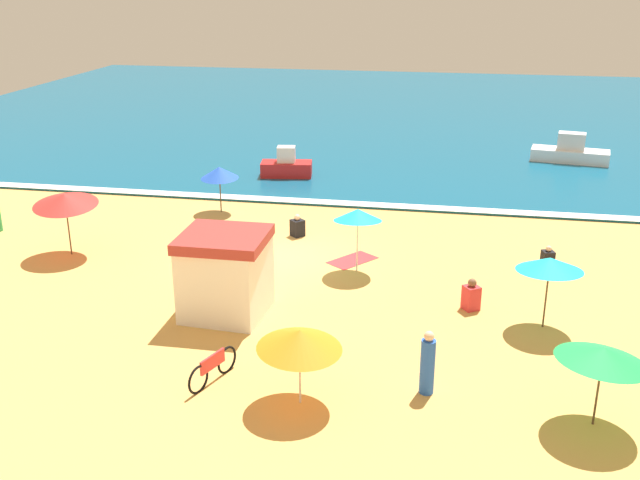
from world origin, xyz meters
TOP-DOWN VIEW (x-y plane):
  - ground_plane at (0.00, 0.00)m, footprint 60.00×60.00m
  - ocean_water at (0.00, 28.00)m, footprint 60.00×44.00m
  - wave_breaker_foam at (0.00, 6.30)m, footprint 57.00×0.70m
  - lifeguard_cabana at (-0.58, -4.77)m, footprint 2.43×2.34m
  - beach_umbrella_0 at (-3.71, 4.51)m, footprint 1.63×1.66m
  - beach_umbrella_1 at (2.51, -9.02)m, footprint 2.78×2.78m
  - beach_umbrella_2 at (8.47, -3.99)m, footprint 2.28×2.29m
  - beach_umbrella_3 at (2.73, -0.85)m, footprint 1.82×1.84m
  - beach_umbrella_4 at (9.10, -8.70)m, footprint 2.87×2.86m
  - beach_umbrella_5 at (-7.45, -1.16)m, footprint 2.70×2.73m
  - parked_bicycle at (0.22, -8.50)m, footprint 0.70×1.72m
  - beachgoer_0 at (6.46, -3.18)m, footprint 0.59×0.59m
  - beachgoer_2 at (9.05, 0.65)m, footprint 0.47×0.47m
  - beachgoer_3 at (5.38, -8.05)m, footprint 0.44×0.44m
  - beachgoer_5 at (0.06, 2.16)m, footprint 0.62×0.62m
  - beach_towel_0 at (-1.28, -4.48)m, footprint 1.51×1.21m
  - beach_towel_1 at (2.46, 0.06)m, footprint 1.78×1.93m
  - small_boat_0 at (11.68, 15.62)m, footprint 4.05×1.99m
  - small_boat_1 at (-2.19, 10.16)m, footprint 2.57×1.48m

SIDE VIEW (x-z plane):
  - ground_plane at x=0.00m, z-range 0.00..0.00m
  - beach_towel_1 at x=2.46m, z-range 0.00..0.01m
  - beach_towel_0 at x=-1.28m, z-range 0.00..0.01m
  - ocean_water at x=0.00m, z-range 0.00..0.10m
  - wave_breaker_foam at x=0.00m, z-range 0.10..0.11m
  - beachgoer_2 at x=9.05m, z-range -0.06..0.71m
  - beachgoer_5 at x=0.06m, z-range -0.07..0.79m
  - parked_bicycle at x=0.22m, z-range 0.00..0.76m
  - beachgoer_0 at x=6.46m, z-range -0.07..0.91m
  - small_boat_1 at x=-2.19m, z-range -0.14..1.31m
  - small_boat_0 at x=11.68m, z-range -0.17..1.34m
  - beachgoer_3 at x=5.38m, z-range -0.05..1.57m
  - lifeguard_cabana at x=-0.58m, z-range 0.02..2.51m
  - beach_umbrella_1 at x=2.51m, z-range 0.68..2.62m
  - beach_umbrella_0 at x=-3.71m, z-range 0.70..2.66m
  - beach_umbrella_4 at x=9.10m, z-range 0.74..2.75m
  - beach_umbrella_2 at x=8.47m, z-range 0.83..3.00m
  - beach_umbrella_3 at x=2.73m, z-range 0.84..3.11m
  - beach_umbrella_5 at x=-7.45m, z-range 0.85..3.21m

